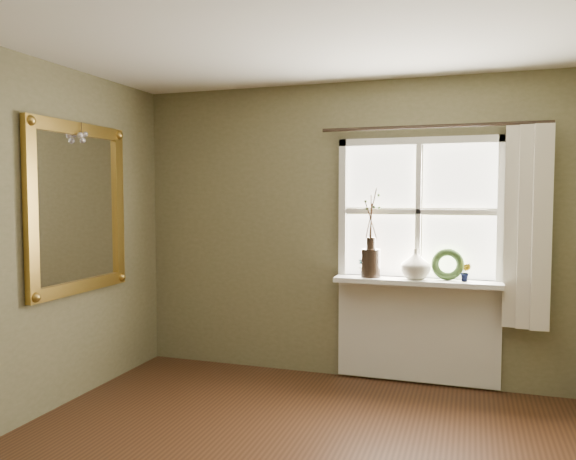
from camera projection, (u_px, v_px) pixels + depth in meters
The scene contains 12 objects.
wall_back at pixel (356, 231), 4.98m from camera, with size 4.00×0.10×2.60m, color #676344.
window_frame at pixel (419, 211), 4.73m from camera, with size 1.36×0.06×1.24m.
window_sill at pixel (416, 282), 4.66m from camera, with size 1.36×0.26×0.04m, color silver.
window_apron at pixel (417, 331), 4.79m from camera, with size 1.36×0.04×0.88m, color silver.
dark_jug at pixel (371, 263), 4.77m from camera, with size 0.16×0.16×0.24m, color black.
cream_vase at pixel (416, 264), 4.65m from camera, with size 0.24×0.24×0.25m, color beige.
wreath at pixel (448, 268), 4.61m from camera, with size 0.26×0.26×0.06m, color #2C431E.
potted_plant_left at pixel (363, 267), 4.79m from camera, with size 0.09×0.06×0.17m, color #2C431E.
potted_plant_right at pixel (466, 272), 4.53m from camera, with size 0.08×0.07×0.15m, color #2C431E.
curtain at pixel (527, 227), 4.38m from camera, with size 0.36×0.12×1.59m, color beige.
curtain_rod at pixel (432, 126), 4.59m from camera, with size 0.03×0.03×1.84m, color black.
gilt_mirror at pixel (79, 208), 4.41m from camera, with size 0.10×1.12×1.33m.
Camera 1 is at (0.98, -2.60, 1.62)m, focal length 35.00 mm.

